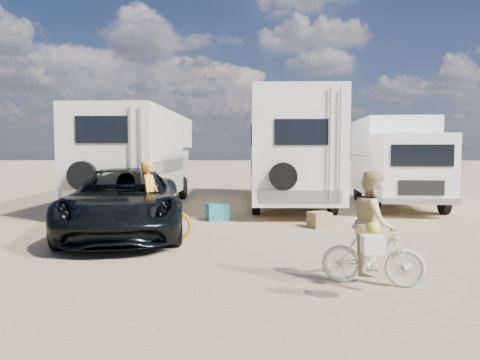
{
  "coord_description": "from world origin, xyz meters",
  "views": [
    {
      "loc": [
        -1.52,
        -9.1,
        2.06
      ],
      "look_at": [
        -1.64,
        1.77,
        1.3
      ],
      "focal_mm": 33.47,
      "sensor_mm": 36.0,
      "label": 1
    }
  ],
  "objects_px": {
    "box_truck": "(397,162)",
    "bike_woman": "(373,256)",
    "rider_man": "(150,204)",
    "cooler": "(217,212)",
    "rv_main": "(288,152)",
    "rv_left": "(140,160)",
    "dark_suv": "(125,201)",
    "crate": "(319,220)",
    "bike_man": "(150,217)",
    "rider_woman": "(373,234)"
  },
  "relations": [
    {
      "from": "box_truck",
      "to": "bike_woman",
      "type": "xyz_separation_m",
      "value": [
        -3.46,
        -9.25,
        -1.13
      ]
    },
    {
      "from": "rider_man",
      "to": "cooler",
      "type": "bearing_deg",
      "value": -21.11
    },
    {
      "from": "rv_main",
      "to": "rider_man",
      "type": "height_order",
      "value": "rv_main"
    },
    {
      "from": "box_truck",
      "to": "rv_left",
      "type": "bearing_deg",
      "value": -175.18
    },
    {
      "from": "dark_suv",
      "to": "crate",
      "type": "relative_size",
      "value": 11.44
    },
    {
      "from": "bike_man",
      "to": "cooler",
      "type": "height_order",
      "value": "bike_man"
    },
    {
      "from": "crate",
      "to": "rider_woman",
      "type": "bearing_deg",
      "value": -90.39
    },
    {
      "from": "cooler",
      "to": "bike_man",
      "type": "bearing_deg",
      "value": -135.93
    },
    {
      "from": "rv_main",
      "to": "crate",
      "type": "xyz_separation_m",
      "value": [
        0.39,
        -4.85,
        -1.74
      ]
    },
    {
      "from": "dark_suv",
      "to": "rider_man",
      "type": "bearing_deg",
      "value": -50.16
    },
    {
      "from": "box_truck",
      "to": "rider_man",
      "type": "relative_size",
      "value": 3.66
    },
    {
      "from": "rv_left",
      "to": "box_truck",
      "type": "distance_m",
      "value": 9.15
    },
    {
      "from": "cooler",
      "to": "crate",
      "type": "height_order",
      "value": "cooler"
    },
    {
      "from": "bike_man",
      "to": "crate",
      "type": "relative_size",
      "value": 3.89
    },
    {
      "from": "rider_man",
      "to": "crate",
      "type": "distance_m",
      "value": 4.45
    },
    {
      "from": "rv_main",
      "to": "rv_left",
      "type": "xyz_separation_m",
      "value": [
        -5.33,
        -0.52,
        -0.27
      ]
    },
    {
      "from": "bike_man",
      "to": "cooler",
      "type": "relative_size",
      "value": 3.24
    },
    {
      "from": "cooler",
      "to": "dark_suv",
      "type": "bearing_deg",
      "value": -154.75
    },
    {
      "from": "rv_left",
      "to": "bike_woman",
      "type": "relative_size",
      "value": 5.32
    },
    {
      "from": "rider_man",
      "to": "box_truck",
      "type": "bearing_deg",
      "value": -46.39
    },
    {
      "from": "bike_woman",
      "to": "crate",
      "type": "relative_size",
      "value": 3.03
    },
    {
      "from": "cooler",
      "to": "box_truck",
      "type": "bearing_deg",
      "value": 8.1
    },
    {
      "from": "rv_left",
      "to": "cooler",
      "type": "xyz_separation_m",
      "value": [
        2.97,
        -3.21,
        -1.43
      ]
    },
    {
      "from": "bike_woman",
      "to": "rider_woman",
      "type": "relative_size",
      "value": 0.97
    },
    {
      "from": "rv_main",
      "to": "cooler",
      "type": "bearing_deg",
      "value": -121.89
    },
    {
      "from": "box_truck",
      "to": "cooler",
      "type": "distance_m",
      "value": 7.06
    },
    {
      "from": "rv_main",
      "to": "bike_man",
      "type": "height_order",
      "value": "rv_main"
    },
    {
      "from": "dark_suv",
      "to": "bike_man",
      "type": "relative_size",
      "value": 2.94
    },
    {
      "from": "rv_main",
      "to": "bike_man",
      "type": "bearing_deg",
      "value": -119.75
    },
    {
      "from": "rider_man",
      "to": "cooler",
      "type": "xyz_separation_m",
      "value": [
        1.37,
        2.68,
        -0.57
      ]
    },
    {
      "from": "rv_left",
      "to": "bike_woman",
      "type": "xyz_separation_m",
      "value": [
        5.69,
        -9.32,
        -1.22
      ]
    },
    {
      "from": "rv_left",
      "to": "bike_woman",
      "type": "height_order",
      "value": "rv_left"
    },
    {
      "from": "dark_suv",
      "to": "crate",
      "type": "height_order",
      "value": "dark_suv"
    },
    {
      "from": "rider_man",
      "to": "rider_woman",
      "type": "height_order",
      "value": "rider_man"
    },
    {
      "from": "box_truck",
      "to": "crate",
      "type": "distance_m",
      "value": 5.63
    },
    {
      "from": "dark_suv",
      "to": "bike_man",
      "type": "bearing_deg",
      "value": -50.16
    },
    {
      "from": "dark_suv",
      "to": "cooler",
      "type": "relative_size",
      "value": 9.52
    },
    {
      "from": "rv_left",
      "to": "rider_man",
      "type": "relative_size",
      "value": 4.94
    },
    {
      "from": "bike_woman",
      "to": "rv_left",
      "type": "bearing_deg",
      "value": 47.61
    },
    {
      "from": "rv_left",
      "to": "rider_woman",
      "type": "distance_m",
      "value": 10.95
    },
    {
      "from": "bike_man",
      "to": "rider_woman",
      "type": "distance_m",
      "value": 5.35
    },
    {
      "from": "bike_man",
      "to": "rider_man",
      "type": "distance_m",
      "value": 0.3
    },
    {
      "from": "dark_suv",
      "to": "box_truck",
      "type": "bearing_deg",
      "value": 21.69
    },
    {
      "from": "dark_suv",
      "to": "crate",
      "type": "distance_m",
      "value": 5.0
    },
    {
      "from": "cooler",
      "to": "crate",
      "type": "relative_size",
      "value": 1.2
    },
    {
      "from": "rider_woman",
      "to": "cooler",
      "type": "relative_size",
      "value": 2.6
    },
    {
      "from": "rv_main",
      "to": "crate",
      "type": "bearing_deg",
      "value": -84.91
    },
    {
      "from": "dark_suv",
      "to": "rider_woman",
      "type": "distance_m",
      "value": 6.32
    },
    {
      "from": "rider_woman",
      "to": "dark_suv",
      "type": "bearing_deg",
      "value": 66.25
    },
    {
      "from": "rv_main",
      "to": "rider_woman",
      "type": "bearing_deg",
      "value": -87.43
    }
  ]
}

